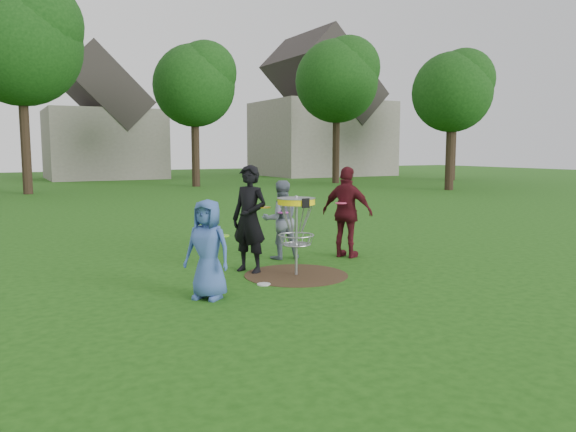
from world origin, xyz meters
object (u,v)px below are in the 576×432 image
player_blue (208,249)px  player_maroon (347,212)px  player_grey (281,220)px  player_black (250,219)px  disc_golf_basket (296,217)px

player_blue → player_maroon: size_ratio=0.80×
player_blue → player_grey: size_ratio=0.93×
player_black → disc_golf_basket: 0.87m
player_blue → player_grey: bearing=91.9°
player_blue → player_black: player_black is taller
player_maroon → disc_golf_basket: size_ratio=1.32×
player_blue → player_maroon: 3.92m
player_grey → player_black: bearing=48.8°
disc_golf_basket → player_blue: bearing=-158.7°
player_blue → disc_golf_basket: 2.02m
player_blue → disc_golf_basket: bearing=70.0°
player_black → player_grey: 1.34m
disc_golf_basket → player_black: bearing=133.7°
player_black → player_grey: bearing=98.6°
player_grey → player_maroon: bearing=168.3°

